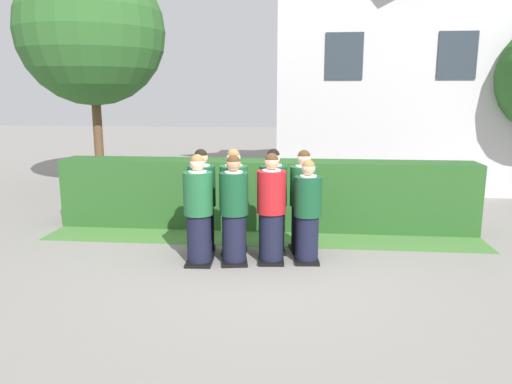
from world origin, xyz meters
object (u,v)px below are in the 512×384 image
at_px(student_front_row_0, 198,213).
at_px(student_rear_row_3, 303,204).
at_px(student_front_row_3, 307,214).
at_px(student_in_red_blazer, 271,211).
at_px(student_rear_row_1, 234,204).
at_px(student_rear_row_0, 202,204).
at_px(student_front_row_1, 234,212).
at_px(student_rear_row_2, 273,204).

xyz_separation_m(student_front_row_0, student_rear_row_3, (1.56, 0.76, -0.00)).
bearing_deg(student_front_row_3, student_front_row_0, -171.56).
bearing_deg(student_in_red_blazer, student_rear_row_3, 50.03).
height_order(student_rear_row_1, student_rear_row_3, student_rear_row_1).
relative_size(student_in_red_blazer, student_rear_row_3, 1.01).
height_order(student_in_red_blazer, student_rear_row_0, student_rear_row_0).
xyz_separation_m(student_front_row_1, student_rear_row_1, (-0.07, 0.49, 0.02)).
relative_size(student_front_row_1, student_rear_row_0, 0.98).
height_order(student_front_row_3, student_rear_row_0, student_rear_row_0).
bearing_deg(student_rear_row_0, student_front_row_1, -37.43).
height_order(student_rear_row_2, student_rear_row_3, student_rear_row_2).
xyz_separation_m(student_front_row_0, student_in_red_blazer, (1.08, 0.19, 0.00)).
bearing_deg(student_front_row_0, student_rear_row_0, 96.12).
bearing_deg(student_rear_row_0, student_in_red_blazer, -16.63).
relative_size(student_rear_row_2, student_rear_row_3, 1.01).
distance_m(student_front_row_3, student_rear_row_2, 0.69).
relative_size(student_in_red_blazer, student_rear_row_2, 1.00).
distance_m(student_in_red_blazer, student_front_row_3, 0.55).
xyz_separation_m(student_front_row_0, student_front_row_3, (1.62, 0.24, -0.05)).
relative_size(student_front_row_0, student_rear_row_3, 1.00).
distance_m(student_front_row_1, student_rear_row_2, 0.80).
height_order(student_front_row_3, student_rear_row_3, student_rear_row_3).
distance_m(student_front_row_0, student_front_row_1, 0.53).
bearing_deg(student_rear_row_0, student_rear_row_1, 4.82).
xyz_separation_m(student_front_row_1, student_front_row_3, (1.10, 0.16, -0.04)).
distance_m(student_front_row_3, student_rear_row_3, 0.52).
bearing_deg(student_rear_row_3, student_rear_row_2, -169.10).
distance_m(student_front_row_1, student_rear_row_0, 0.73).
bearing_deg(student_rear_row_2, student_front_row_1, -133.35).
xyz_separation_m(student_front_row_0, student_front_row_1, (0.52, 0.08, -0.01)).
bearing_deg(student_front_row_1, student_front_row_3, 8.32).
height_order(student_front_row_1, student_rear_row_3, student_rear_row_3).
bearing_deg(student_rear_row_2, student_front_row_3, -37.56).
xyz_separation_m(student_front_row_1, student_rear_row_3, (1.03, 0.68, 0.00)).
distance_m(student_front_row_1, student_in_red_blazer, 0.56).
relative_size(student_front_row_1, student_in_red_blazer, 0.99).
xyz_separation_m(student_front_row_1, student_in_red_blazer, (0.55, 0.11, 0.01)).
relative_size(student_in_red_blazer, student_front_row_3, 1.06).
relative_size(student_front_row_0, student_front_row_1, 1.01).
distance_m(student_in_red_blazer, student_rear_row_2, 0.48).
xyz_separation_m(student_in_red_blazer, student_rear_row_2, (-0.00, 0.48, 0.00)).
relative_size(student_front_row_1, student_rear_row_1, 0.98).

